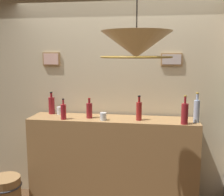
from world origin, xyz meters
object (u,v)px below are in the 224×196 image
Objects in this scene: liquor_bottle_brandy at (63,111)px; liquor_bottle_rye at (185,113)px; liquor_bottle_tequila at (52,105)px; glass_tumbler_highball at (103,116)px; liquor_bottle_gin at (139,110)px; liquor_bottle_bourbon at (89,110)px; glass_tumbler_rocks at (60,110)px; wooden_barrel at (6,196)px; liquor_bottle_amaro at (197,110)px; pendant_lamp at (136,45)px.

liquor_bottle_brandy is 1.36m from liquor_bottle_rye.
liquor_bottle_tequila is 3.17× the size of glass_tumbler_highball.
liquor_bottle_bourbon is at bearing 177.62° from liquor_bottle_gin.
liquor_bottle_brandy is 0.30m from liquor_bottle_bourbon.
liquor_bottle_brandy is 0.88× the size of liquor_bottle_tequila.
liquor_bottle_brandy reaches higher than glass_tumbler_highball.
liquor_bottle_brandy is 2.58× the size of glass_tumbler_rocks.
liquor_bottle_tequila is 1.19m from wooden_barrel.
liquor_bottle_amaro is 1.22m from liquor_bottle_bourbon.
liquor_bottle_bourbon is at bearing 19.15° from wooden_barrel.
wooden_barrel is at bearing -130.35° from liquor_bottle_tequila.
liquor_bottle_gin is at bearing -9.82° from glass_tumbler_rocks.
liquor_bottle_rye is at bearing -6.78° from liquor_bottle_bourbon.
liquor_bottle_rye reaches higher than liquor_bottle_bourbon.
liquor_bottle_rye is 1.09m from liquor_bottle_bourbon.
pendant_lamp is at bearing -51.42° from liquor_bottle_bourbon.
glass_tumbler_rocks reaches higher than wooden_barrel.
liquor_bottle_gin is at bearing 5.43° from liquor_bottle_brandy.
wooden_barrel is at bearing -172.18° from liquor_bottle_amaro.
liquor_bottle_gin is at bearing 168.12° from liquor_bottle_rye.
liquor_bottle_rye is 2.27m from wooden_barrel.
wooden_barrel is (-1.53, 0.42, -1.72)m from pendant_lamp.
glass_tumbler_rocks is 0.64m from glass_tumbler_highball.
liquor_bottle_tequila is at bearing 170.58° from liquor_bottle_gin.
liquor_bottle_gin reaches higher than glass_tumbler_highball.
liquor_bottle_gin is (-0.50, 0.10, -0.00)m from liquor_bottle_rye.
glass_tumbler_rocks is at bearing 42.15° from wooden_barrel.
glass_tumbler_rocks is 0.21× the size of wooden_barrel.
wooden_barrel is at bearing -174.42° from liquor_bottle_rye.
liquor_bottle_brandy is at bearing 144.00° from pendant_lamp.
liquor_bottle_bourbon is (-1.22, 0.03, -0.04)m from liquor_bottle_amaro.
liquor_bottle_bourbon is 0.44m from glass_tumbler_rocks.
liquor_bottle_brandy is 0.53× the size of wooden_barrel.
liquor_bottle_tequila is 0.45× the size of pendant_lamp.
liquor_bottle_rye is at bearing -0.92° from liquor_bottle_brandy.
liquor_bottle_tequila is at bearing 163.05° from liquor_bottle_bourbon.
glass_tumbler_highball is at bearing 2.98° from liquor_bottle_brandy.
liquor_bottle_bourbon reaches higher than glass_tumbler_highball.
glass_tumbler_rocks is at bearing 170.18° from liquor_bottle_gin.
glass_tumbler_rocks is (0.11, -0.01, -0.06)m from liquor_bottle_tequila.
liquor_bottle_tequila is 1.13m from liquor_bottle_gin.
wooden_barrel is (-1.52, -0.30, -1.01)m from liquor_bottle_gin.
wooden_barrel is at bearing -160.85° from liquor_bottle_bourbon.
liquor_bottle_bourbon is 2.73× the size of glass_tumbler_highball.
liquor_bottle_rye is 0.51m from liquor_bottle_gin.
glass_tumbler_highball is 1.48m from wooden_barrel.
liquor_bottle_tequila is at bearing 132.38° from liquor_bottle_brandy.
liquor_bottle_gin is at bearing 8.22° from glass_tumbler_highball.
wooden_barrel is at bearing -137.85° from glass_tumbler_rocks.
liquor_bottle_tequila is 0.75m from glass_tumbler_highball.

